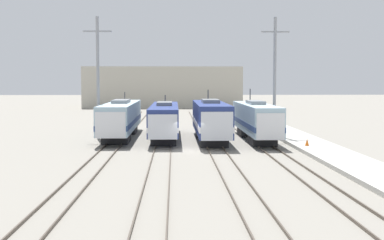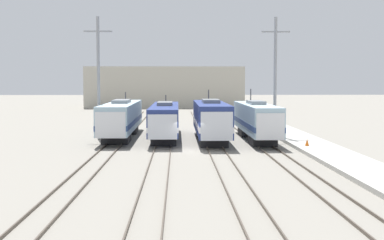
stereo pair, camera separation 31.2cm
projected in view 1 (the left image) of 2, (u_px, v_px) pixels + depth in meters
The scene contains 14 objects.
ground_plane at pixel (189, 150), 47.30m from camera, with size 400.00×400.00×0.00m, color gray.
rail_pair_far_left at pixel (109, 150), 47.06m from camera, with size 1.51×120.00×0.15m.
rail_pair_center_left at pixel (163, 150), 47.22m from camera, with size 1.51×120.00×0.15m.
rail_pair_center_right at pixel (216, 149), 47.37m from camera, with size 1.51×120.00×0.15m.
rail_pair_far_right at pixel (269, 149), 47.53m from camera, with size 1.51×120.00×0.15m.
locomotive_far_left at pixel (121, 118), 57.63m from camera, with size 3.05×20.00×4.86m.
locomotive_center_left at pixel (165, 120), 56.64m from camera, with size 2.89×19.88×4.55m.
locomotive_center_right at pixel (211, 120), 54.26m from camera, with size 3.08×17.20×5.20m.
locomotive_far_right at pixel (256, 120), 55.18m from camera, with size 2.76×17.82×5.28m.
catenary_tower_left at pixel (98, 76), 55.98m from camera, with size 2.98×0.33×12.86m.
catenary_tower_right at pixel (275, 76), 56.60m from camera, with size 2.98×0.33×12.86m.
platform at pixel (319, 148), 47.67m from camera, with size 4.00×120.00×0.33m.
traffic_cone at pixel (307, 142), 47.97m from camera, with size 0.37×0.37×0.61m.
depot_building at pixel (163, 87), 128.69m from camera, with size 36.63×15.61×9.54m.
Camera 1 is at (-1.34, -46.97, 6.06)m, focal length 50.00 mm.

